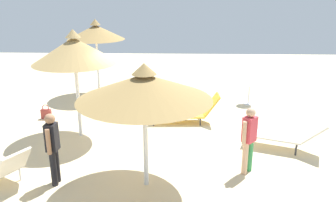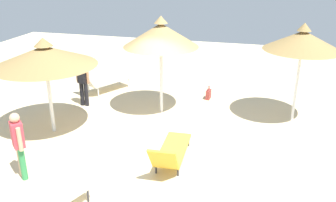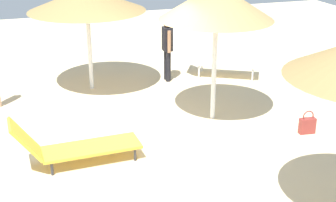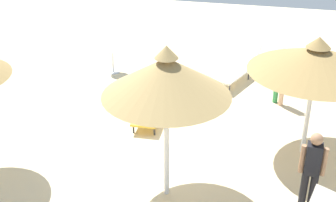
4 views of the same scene
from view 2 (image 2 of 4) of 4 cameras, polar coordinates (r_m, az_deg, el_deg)
name	(u,v)px [view 2 (image 2 of 4)]	position (r m, az deg, el deg)	size (l,w,h in m)	color
ground	(166,143)	(9.69, -0.35, -6.49)	(24.00, 24.00, 0.10)	beige
parasol_umbrella_far_left	(45,56)	(9.96, -18.64, 6.69)	(2.67, 2.67, 2.61)	white
parasol_umbrella_near_right	(161,35)	(10.72, -1.11, 10.23)	(2.21, 2.21, 2.95)	white
parasol_umbrella_far_right	(303,40)	(10.70, 20.24, 8.85)	(2.11, 2.11, 2.86)	white
lounge_chair_near_left	(171,152)	(8.44, 0.42, -7.96)	(0.68, 2.14, 0.91)	gold
lounge_chair_edge	(103,80)	(13.14, -10.06, 3.18)	(1.53, 2.01, 0.88)	silver
person_standing_front	(19,142)	(8.40, -22.24, -5.92)	(0.38, 0.36, 1.53)	tan
person_standing_back	(83,79)	(11.90, -13.11, 3.28)	(0.45, 0.23, 1.57)	black
handbag	(208,94)	(12.44, 6.31, 1.10)	(0.15, 0.32, 0.47)	maroon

